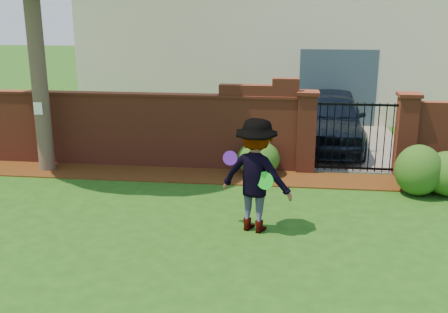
# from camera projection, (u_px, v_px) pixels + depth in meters

# --- Properties ---
(ground) EXTENTS (80.00, 80.00, 0.01)m
(ground) POSITION_uv_depth(u_px,v_px,m) (165.00, 239.00, 8.87)
(ground) COLOR #1D4A12
(ground) RESTS_ON ground
(mulch_bed) EXTENTS (11.10, 1.08, 0.03)m
(mulch_bed) POSITION_uv_depth(u_px,v_px,m) (157.00, 174.00, 12.15)
(mulch_bed) COLOR #3C1E0A
(mulch_bed) RESTS_ON ground
(brick_wall) EXTENTS (8.70, 0.31, 2.16)m
(brick_wall) POSITION_uv_depth(u_px,v_px,m) (119.00, 127.00, 12.65)
(brick_wall) COLOR maroon
(brick_wall) RESTS_ON ground
(pillar_left) EXTENTS (0.50, 0.50, 1.88)m
(pillar_left) POSITION_uv_depth(u_px,v_px,m) (306.00, 131.00, 12.14)
(pillar_left) COLOR maroon
(pillar_left) RESTS_ON ground
(pillar_right) EXTENTS (0.50, 0.50, 1.88)m
(pillar_right) POSITION_uv_depth(u_px,v_px,m) (406.00, 134.00, 11.89)
(pillar_right) COLOR maroon
(pillar_right) RESTS_ON ground
(iron_gate) EXTENTS (1.78, 0.03, 1.60)m
(iron_gate) POSITION_uv_depth(u_px,v_px,m) (355.00, 137.00, 12.04)
(iron_gate) COLOR black
(iron_gate) RESTS_ON ground
(driveway) EXTENTS (3.20, 8.00, 0.01)m
(driveway) POSITION_uv_depth(u_px,v_px,m) (338.00, 133.00, 16.09)
(driveway) COLOR slate
(driveway) RESTS_ON ground
(house) EXTENTS (12.40, 6.40, 6.30)m
(house) POSITION_uv_depth(u_px,v_px,m) (264.00, 21.00, 19.32)
(house) COLOR #F5ECCD
(house) RESTS_ON ground
(car) EXTENTS (2.07, 4.60, 1.53)m
(car) POSITION_uv_depth(u_px,v_px,m) (330.00, 120.00, 14.18)
(car) COLOR black
(car) RESTS_ON ground
(paper_notice) EXTENTS (0.20, 0.01, 0.28)m
(paper_notice) POSITION_uv_depth(u_px,v_px,m) (38.00, 108.00, 11.92)
(paper_notice) COLOR white
(paper_notice) RESTS_ON tree
(shrub_left) EXTENTS (0.97, 0.97, 0.79)m
(shrub_left) POSITION_uv_depth(u_px,v_px,m) (258.00, 158.00, 12.02)
(shrub_left) COLOR #184A16
(shrub_left) RESTS_ON ground
(shrub_middle) EXTENTS (0.95, 0.95, 1.04)m
(shrub_middle) POSITION_uv_depth(u_px,v_px,m) (419.00, 170.00, 10.76)
(shrub_middle) COLOR #184A16
(shrub_middle) RESTS_ON ground
(man) EXTENTS (1.44, 1.12, 1.96)m
(man) POSITION_uv_depth(u_px,v_px,m) (255.00, 176.00, 8.93)
(man) COLOR gray
(man) RESTS_ON ground
(frisbee_purple) EXTENTS (0.24, 0.08, 0.24)m
(frisbee_purple) POSITION_uv_depth(u_px,v_px,m) (230.00, 158.00, 8.75)
(frisbee_purple) COLOR #5E1CB0
(frisbee_purple) RESTS_ON man
(frisbee_green) EXTENTS (0.30, 0.18, 0.30)m
(frisbee_green) POSITION_uv_depth(u_px,v_px,m) (265.00, 181.00, 8.70)
(frisbee_green) COLOR #1BD028
(frisbee_green) RESTS_ON man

